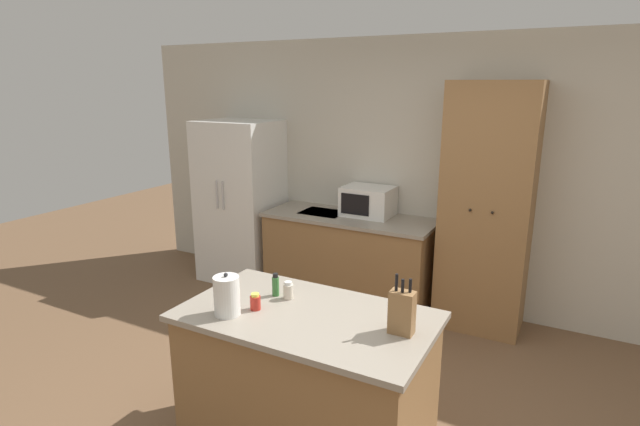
% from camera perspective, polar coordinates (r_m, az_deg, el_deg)
% --- Properties ---
extents(wall_back, '(7.20, 0.06, 2.60)m').
position_cam_1_polar(wall_back, '(4.89, 15.08, 3.95)').
color(wall_back, beige).
rests_on(wall_back, ground_plane).
extents(refrigerator, '(0.83, 0.69, 1.78)m').
position_cam_1_polar(refrigerator, '(5.61, -9.07, 1.29)').
color(refrigerator, white).
rests_on(refrigerator, ground_plane).
extents(back_counter, '(1.71, 0.68, 0.89)m').
position_cam_1_polar(back_counter, '(5.08, 3.32, -5.15)').
color(back_counter, olive).
rests_on(back_counter, ground_plane).
extents(pantry_cabinet, '(0.74, 0.53, 2.19)m').
position_cam_1_polar(pantry_cabinet, '(4.59, 18.51, 0.38)').
color(pantry_cabinet, olive).
rests_on(pantry_cabinet, ground_plane).
extents(kitchen_island, '(1.42, 0.81, 0.92)m').
position_cam_1_polar(kitchen_island, '(3.07, -1.51, -19.10)').
color(kitchen_island, olive).
rests_on(kitchen_island, ground_plane).
extents(microwave, '(0.48, 0.38, 0.29)m').
position_cam_1_polar(microwave, '(4.95, 5.52, 1.36)').
color(microwave, white).
rests_on(microwave, back_counter).
extents(knife_block, '(0.13, 0.08, 0.32)m').
position_cam_1_polar(knife_block, '(2.62, 9.35, -11.08)').
color(knife_block, olive).
rests_on(knife_block, kitchen_island).
extents(spice_bottle_tall_dark, '(0.06, 0.06, 0.10)m').
position_cam_1_polar(spice_bottle_tall_dark, '(2.89, -7.40, -10.05)').
color(spice_bottle_tall_dark, '#B2281E').
rests_on(spice_bottle_tall_dark, kitchen_island).
extents(spice_bottle_short_red, '(0.06, 0.06, 0.11)m').
position_cam_1_polar(spice_bottle_short_red, '(3.01, -3.64, -8.86)').
color(spice_bottle_short_red, beige).
rests_on(spice_bottle_short_red, kitchen_island).
extents(spice_bottle_amber_oil, '(0.04, 0.04, 0.14)m').
position_cam_1_polar(spice_bottle_amber_oil, '(3.05, -5.10, -8.23)').
color(spice_bottle_amber_oil, '#337033').
rests_on(spice_bottle_amber_oil, kitchen_island).
extents(kettle, '(0.14, 0.14, 0.25)m').
position_cam_1_polar(kettle, '(2.83, -10.61, -9.27)').
color(kettle, white).
rests_on(kettle, kitchen_island).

